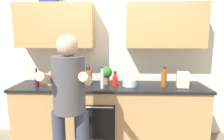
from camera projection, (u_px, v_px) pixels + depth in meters
back_wall_unit at (110, 44)px, 3.08m from camera, size 4.00×0.38×2.50m
counter at (110, 114)px, 2.99m from camera, size 2.84×0.67×0.90m
person_standing at (69, 99)px, 2.08m from camera, size 0.49×0.45×1.64m
bottle_water at (102, 79)px, 2.73m from camera, size 0.05×0.05×0.30m
bottle_wine at (37, 80)px, 2.80m from camera, size 0.06×0.06×0.27m
bottle_syrup at (164, 78)px, 2.82m from camera, size 0.08×0.08×0.29m
bottle_hotsauce at (115, 80)px, 2.86m from camera, size 0.08×0.08×0.22m
bottle_vinegar at (53, 80)px, 2.72m from camera, size 0.05×0.05×0.29m
cup_tea at (74, 83)px, 2.84m from camera, size 0.08×0.08×0.10m
mixing_bowl at (130, 82)px, 2.88m from camera, size 0.22×0.22×0.10m
knife_block at (88, 77)px, 2.96m from camera, size 0.10×0.14×0.27m
potted_herb at (106, 74)px, 2.99m from camera, size 0.18×0.18×0.27m
grocery_bag_rice at (183, 79)px, 2.82m from camera, size 0.19×0.19×0.22m
grocery_bag_bread at (57, 78)px, 2.98m from camera, size 0.26×0.24×0.19m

